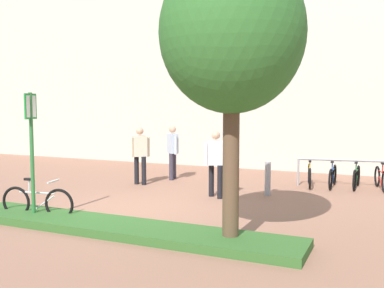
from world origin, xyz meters
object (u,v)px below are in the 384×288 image
Objects in this scene: parking_sign_post at (31,138)px; person_shirt_blue at (216,160)px; bike_rack_cluster at (344,176)px; tree_sidewalk at (232,35)px; person_casual_tan at (173,149)px; bollard_steel at (268,179)px; bike_at_sign at (37,202)px; person_shirt_white at (140,152)px.

parking_sign_post is 1.53× the size of person_shirt_blue.
bike_rack_cluster is at bearing 43.46° from person_shirt_blue.
person_casual_tan is (-3.88, 5.57, -2.56)m from tree_sidewalk.
tree_sidewalk reaches higher than person_shirt_blue.
person_shirt_blue is at bearing 54.36° from parking_sign_post.
bike_rack_cluster is (5.54, 6.43, -1.37)m from parking_sign_post.
person_casual_tan is at bearing -172.01° from bike_rack_cluster.
tree_sidewalk reaches higher than bollard_steel.
bike_at_sign is 0.97× the size of person_casual_tan.
bike_rack_cluster is 1.53× the size of person_casual_tan.
bollard_steel is at bearing -0.57° from person_shirt_white.
bike_rack_cluster is 6.01m from person_shirt_white.
bollard_steel is (3.79, 4.46, -1.27)m from parking_sign_post.
bollard_steel is 0.52× the size of person_casual_tan.
parking_sign_post reaches higher than person_casual_tan.
bollard_steel is (3.83, 4.32, 0.10)m from bike_at_sign.
parking_sign_post is 1.53× the size of person_shirt_white.
parking_sign_post is 1.59× the size of bike_at_sign.
person_shirt_blue is at bearing 52.90° from bike_at_sign.
person_shirt_white and person_casual_tan have the same top height.
bike_at_sign is at bearing -94.20° from person_casual_tan.
bike_at_sign is at bearing -88.93° from person_shirt_white.
person_shirt_blue is (2.74, -0.84, 0.00)m from person_shirt_white.
tree_sidewalk is 7.18m from bike_rack_cluster.
bollard_steel reaches higher than bike_at_sign.
parking_sign_post is 1.00× the size of bike_rack_cluster.
person_casual_tan is (0.49, 1.20, 0.00)m from person_shirt_white.
parking_sign_post is 1.37m from bike_at_sign.
bike_rack_cluster is at bearing 18.82° from person_shirt_white.
bollard_steel is at bearing 96.11° from tree_sidewalk.
tree_sidewalk is at bearing -0.21° from bike_at_sign.
tree_sidewalk is at bearing -101.55° from bike_rack_cluster.
parking_sign_post is at bearing -125.64° from person_shirt_blue.
person_shirt_white and person_shirt_blue have the same top height.
person_shirt_white is at bearing 91.07° from bike_at_sign.
bike_at_sign is at bearing 179.79° from tree_sidewalk.
person_shirt_blue is at bearing -42.12° from person_casual_tan.
parking_sign_post reaches higher than bollard_steel.
person_shirt_blue is (2.63, 3.67, -0.73)m from parking_sign_post.
person_shirt_blue is (-1.63, 3.53, -2.56)m from tree_sidewalk.
person_shirt_white is (-0.08, 4.35, 0.63)m from bike_at_sign.
parking_sign_post reaches higher than person_shirt_blue.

